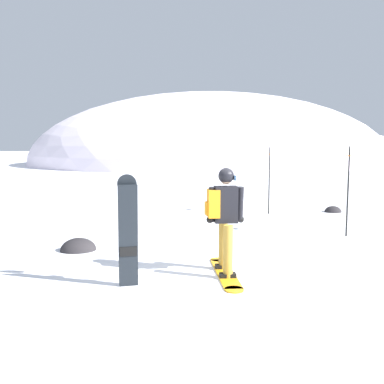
% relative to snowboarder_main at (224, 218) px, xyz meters
% --- Properties ---
extents(ground_plane, '(300.00, 300.00, 0.00)m').
position_rel_snowboarder_main_xyz_m(ground_plane, '(0.27, -0.37, -0.92)').
color(ground_plane, white).
extents(ridge_peak_main, '(40.06, 36.05, 15.80)m').
position_rel_snowboarder_main_xyz_m(ridge_peak_main, '(11.04, 40.46, -0.92)').
color(ridge_peak_main, white).
rests_on(ridge_peak_main, ground).
extents(ridge_peak_far, '(22.17, 19.95, 8.09)m').
position_rel_snowboarder_main_xyz_m(ridge_peak_far, '(38.70, 55.06, -0.92)').
color(ridge_peak_far, white).
rests_on(ridge_peak_far, ground).
extents(snowboarder_main, '(0.65, 1.82, 1.71)m').
position_rel_snowboarder_main_xyz_m(snowboarder_main, '(0.00, 0.00, 0.00)').
color(snowboarder_main, orange).
rests_on(snowboarder_main, ground).
extents(spare_snowboard, '(0.28, 0.16, 1.66)m').
position_rel_snowboarder_main_xyz_m(spare_snowboard, '(-1.54, -0.29, -0.08)').
color(spare_snowboard, black).
rests_on(spare_snowboard, ground).
extents(piste_marker_near, '(0.20, 0.20, 2.09)m').
position_rel_snowboarder_main_xyz_m(piste_marker_near, '(3.57, 2.05, 0.27)').
color(piste_marker_near, black).
rests_on(piste_marker_near, ground).
extents(piste_marker_far, '(0.20, 0.20, 2.07)m').
position_rel_snowboarder_main_xyz_m(piste_marker_far, '(3.10, 5.35, 0.26)').
color(piste_marker_far, black).
rests_on(piste_marker_far, ground).
extents(rock_dark, '(0.70, 0.59, 0.49)m').
position_rel_snowboarder_main_xyz_m(rock_dark, '(-2.34, 2.10, -0.92)').
color(rock_dark, '#282628').
rests_on(rock_dark, ground).
extents(rock_mid, '(0.53, 0.45, 0.37)m').
position_rel_snowboarder_main_xyz_m(rock_mid, '(5.20, 5.24, -0.92)').
color(rock_mid, '#282628').
rests_on(rock_mid, ground).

